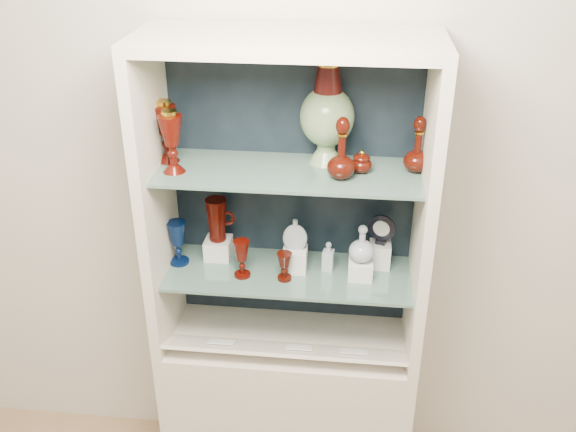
# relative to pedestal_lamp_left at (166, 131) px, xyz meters

# --- Properties ---
(wall_back) EXTENTS (3.50, 0.02, 2.80)m
(wall_back) POSITION_rel_pedestal_lamp_left_xyz_m (0.44, 0.16, -0.18)
(wall_back) COLOR beige
(wall_back) RESTS_ON ground
(cabinet_base) EXTENTS (1.00, 0.40, 0.75)m
(cabinet_base) POSITION_rel_pedestal_lamp_left_xyz_m (0.44, -0.06, -1.21)
(cabinet_base) COLOR beige
(cabinet_base) RESTS_ON ground
(cabinet_back_panel) EXTENTS (0.98, 0.02, 1.15)m
(cabinet_back_panel) POSITION_rel_pedestal_lamp_left_xyz_m (0.44, 0.13, -0.26)
(cabinet_back_panel) COLOR black
(cabinet_back_panel) RESTS_ON cabinet_base
(cabinet_side_left) EXTENTS (0.04, 0.40, 1.15)m
(cabinet_side_left) POSITION_rel_pedestal_lamp_left_xyz_m (-0.04, -0.06, -0.26)
(cabinet_side_left) COLOR beige
(cabinet_side_left) RESTS_ON cabinet_base
(cabinet_side_right) EXTENTS (0.04, 0.40, 1.15)m
(cabinet_side_right) POSITION_rel_pedestal_lamp_left_xyz_m (0.92, -0.06, -0.26)
(cabinet_side_right) COLOR beige
(cabinet_side_right) RESTS_ON cabinet_base
(cabinet_top_cap) EXTENTS (1.00, 0.40, 0.04)m
(cabinet_top_cap) POSITION_rel_pedestal_lamp_left_xyz_m (0.44, -0.06, 0.34)
(cabinet_top_cap) COLOR beige
(cabinet_top_cap) RESTS_ON cabinet_side_left
(shelf_lower) EXTENTS (0.92, 0.34, 0.01)m
(shelf_lower) POSITION_rel_pedestal_lamp_left_xyz_m (0.44, -0.04, -0.54)
(shelf_lower) COLOR slate
(shelf_lower) RESTS_ON cabinet_side_left
(shelf_upper) EXTENTS (0.92, 0.34, 0.01)m
(shelf_upper) POSITION_rel_pedestal_lamp_left_xyz_m (0.44, -0.04, -0.12)
(shelf_upper) COLOR slate
(shelf_upper) RESTS_ON cabinet_side_left
(label_ledge) EXTENTS (0.92, 0.17, 0.09)m
(label_ledge) POSITION_rel_pedestal_lamp_left_xyz_m (0.44, -0.17, -0.80)
(label_ledge) COLOR beige
(label_ledge) RESTS_ON cabinet_base
(label_card_0) EXTENTS (0.10, 0.06, 0.03)m
(label_card_0) POSITION_rel_pedestal_lamp_left_xyz_m (0.20, -0.17, -0.79)
(label_card_0) COLOR white
(label_card_0) RESTS_ON label_ledge
(label_card_1) EXTENTS (0.10, 0.06, 0.03)m
(label_card_1) POSITION_rel_pedestal_lamp_left_xyz_m (0.49, -0.17, -0.79)
(label_card_1) COLOR white
(label_card_1) RESTS_ON label_ledge
(label_card_2) EXTENTS (0.10, 0.06, 0.03)m
(label_card_2) POSITION_rel_pedestal_lamp_left_xyz_m (0.70, -0.17, -0.79)
(label_card_2) COLOR white
(label_card_2) RESTS_ON label_ledge
(pedestal_lamp_left) EXTENTS (0.11, 0.11, 0.22)m
(pedestal_lamp_left) POSITION_rel_pedestal_lamp_left_xyz_m (0.00, 0.00, 0.00)
(pedestal_lamp_left) COLOR #4C0D06
(pedestal_lamp_left) RESTS_ON shelf_upper
(pedestal_lamp_right) EXTENTS (0.11, 0.11, 0.22)m
(pedestal_lamp_right) POSITION_rel_pedestal_lamp_left_xyz_m (0.05, -0.09, -0.00)
(pedestal_lamp_right) COLOR #4C0D06
(pedestal_lamp_right) RESTS_ON shelf_upper
(enamel_urn) EXTENTS (0.24, 0.24, 0.39)m
(enamel_urn) POSITION_rel_pedestal_lamp_left_xyz_m (0.56, 0.05, 0.08)
(enamel_urn) COLOR #104E2F
(enamel_urn) RESTS_ON shelf_upper
(ruby_decanter_a) EXTENTS (0.11, 0.11, 0.24)m
(ruby_decanter_a) POSITION_rel_pedestal_lamp_left_xyz_m (0.62, -0.09, 0.01)
(ruby_decanter_a) COLOR #451007
(ruby_decanter_a) RESTS_ON shelf_upper
(ruby_decanter_b) EXTENTS (0.09, 0.09, 0.21)m
(ruby_decanter_b) POSITION_rel_pedestal_lamp_left_xyz_m (0.88, 0.00, -0.01)
(ruby_decanter_b) COLOR #451007
(ruby_decanter_b) RESTS_ON shelf_upper
(lidded_bowl) EXTENTS (0.10, 0.10, 0.08)m
(lidded_bowl) POSITION_rel_pedestal_lamp_left_xyz_m (0.69, -0.03, -0.07)
(lidded_bowl) COLOR #451007
(lidded_bowl) RESTS_ON shelf_upper
(cobalt_goblet) EXTENTS (0.09, 0.09, 0.18)m
(cobalt_goblet) POSITION_rel_pedestal_lamp_left_xyz_m (0.01, -0.02, -0.44)
(cobalt_goblet) COLOR #061742
(cobalt_goblet) RESTS_ON shelf_lower
(ruby_goblet_tall) EXTENTS (0.06, 0.06, 0.15)m
(ruby_goblet_tall) POSITION_rel_pedestal_lamp_left_xyz_m (0.27, -0.08, -0.46)
(ruby_goblet_tall) COLOR #4C0D06
(ruby_goblet_tall) RESTS_ON shelf_lower
(ruby_goblet_small) EXTENTS (0.06, 0.06, 0.11)m
(ruby_goblet_small) POSITION_rel_pedestal_lamp_left_xyz_m (0.43, -0.09, -0.48)
(ruby_goblet_small) COLOR #451007
(ruby_goblet_small) RESTS_ON shelf_lower
(riser_ruby_pitcher) EXTENTS (0.10, 0.10, 0.08)m
(riser_ruby_pitcher) POSITION_rel_pedestal_lamp_left_xyz_m (0.15, 0.04, -0.49)
(riser_ruby_pitcher) COLOR silver
(riser_ruby_pitcher) RESTS_ON shelf_lower
(ruby_pitcher) EXTENTS (0.13, 0.09, 0.17)m
(ruby_pitcher) POSITION_rel_pedestal_lamp_left_xyz_m (0.15, 0.04, -0.37)
(ruby_pitcher) COLOR #4C0D06
(ruby_pitcher) RESTS_ON riser_ruby_pitcher
(clear_square_bottle) EXTENTS (0.05, 0.05, 0.12)m
(clear_square_bottle) POSITION_rel_pedestal_lamp_left_xyz_m (0.59, -0.01, -0.47)
(clear_square_bottle) COLOR #A4B0BE
(clear_square_bottle) RESTS_ON shelf_lower
(riser_flat_flask) EXTENTS (0.09, 0.09, 0.09)m
(riser_flat_flask) POSITION_rel_pedestal_lamp_left_xyz_m (0.46, -0.02, -0.49)
(riser_flat_flask) COLOR silver
(riser_flat_flask) RESTS_ON shelf_lower
(flat_flask) EXTENTS (0.09, 0.04, 0.13)m
(flat_flask) POSITION_rel_pedestal_lamp_left_xyz_m (0.46, -0.02, -0.38)
(flat_flask) COLOR #A2AFB7
(flat_flask) RESTS_ON riser_flat_flask
(riser_clear_round_decanter) EXTENTS (0.09, 0.09, 0.07)m
(riser_clear_round_decanter) POSITION_rel_pedestal_lamp_left_xyz_m (0.71, -0.04, -0.50)
(riser_clear_round_decanter) COLOR silver
(riser_clear_round_decanter) RESTS_ON shelf_lower
(clear_round_decanter) EXTENTS (0.11, 0.11, 0.14)m
(clear_round_decanter) POSITION_rel_pedestal_lamp_left_xyz_m (0.71, -0.04, -0.39)
(clear_round_decanter) COLOR #A4B0BE
(clear_round_decanter) RESTS_ON riser_clear_round_decanter
(riser_cameo_medallion) EXTENTS (0.08, 0.08, 0.10)m
(riser_cameo_medallion) POSITION_rel_pedestal_lamp_left_xyz_m (0.78, 0.04, -0.48)
(riser_cameo_medallion) COLOR silver
(riser_cameo_medallion) RESTS_ON shelf_lower
(cameo_medallion) EXTENTS (0.11, 0.06, 0.12)m
(cameo_medallion) POSITION_rel_pedestal_lamp_left_xyz_m (0.78, 0.04, -0.37)
(cameo_medallion) COLOR black
(cameo_medallion) RESTS_ON riser_cameo_medallion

